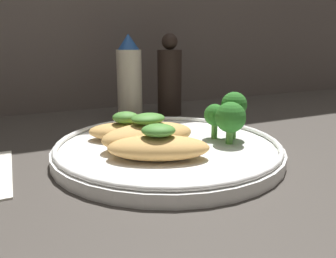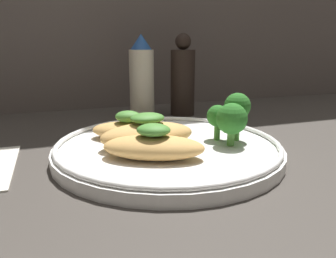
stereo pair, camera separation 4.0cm
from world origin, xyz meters
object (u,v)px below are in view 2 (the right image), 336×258
(broccoli_bunch, at_px, (231,115))
(sauce_bottle, at_px, (142,79))
(pepper_grinder, at_px, (183,79))
(plate, at_px, (168,148))

(broccoli_bunch, distance_m, sauce_bottle, 0.24)
(broccoli_bunch, xyz_separation_m, pepper_grinder, (0.03, 0.23, 0.02))
(broccoli_bunch, relative_size, sauce_bottle, 0.40)
(plate, relative_size, pepper_grinder, 1.81)
(sauce_bottle, distance_m, pepper_grinder, 0.08)
(broccoli_bunch, bearing_deg, sauce_bottle, 102.00)
(pepper_grinder, bearing_deg, plate, -116.11)
(broccoli_bunch, height_order, pepper_grinder, pepper_grinder)
(sauce_bottle, bearing_deg, pepper_grinder, -0.00)
(plate, height_order, broccoli_bunch, broccoli_bunch)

